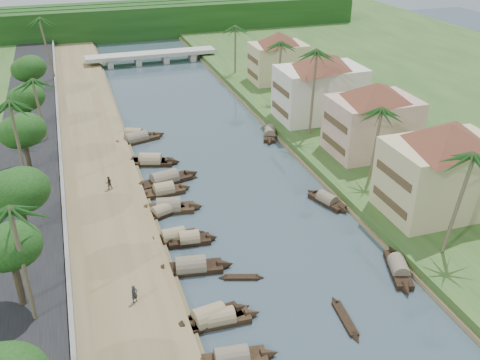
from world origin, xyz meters
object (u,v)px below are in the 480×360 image
object	(u,v)px
building_near	(443,168)
sampan_0	(232,359)
bridge	(151,56)
person_near	(134,294)
sampan_1	(210,319)

from	to	relation	value
building_near	sampan_0	size ratio (longest dim) A/B	1.91
bridge	person_near	bearing A→B (deg)	-100.72
sampan_0	person_near	size ratio (longest dim) A/B	4.52
person_near	building_near	bearing A→B (deg)	-22.15
sampan_1	person_near	distance (m)	6.85
building_near	person_near	distance (m)	34.54
sampan_0	sampan_1	bearing A→B (deg)	101.42
building_near	sampan_1	world-z (taller)	building_near
person_near	sampan_0	bearing A→B (deg)	-84.18
sampan_0	sampan_1	world-z (taller)	sampan_1
person_near	sampan_1	bearing A→B (deg)	-62.54
bridge	person_near	xyz separation A→B (m)	(-14.90, -78.71, -0.06)
bridge	person_near	distance (m)	80.11
building_near	sampan_1	distance (m)	30.01
sampan_0	sampan_1	size ratio (longest dim) A/B	0.96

